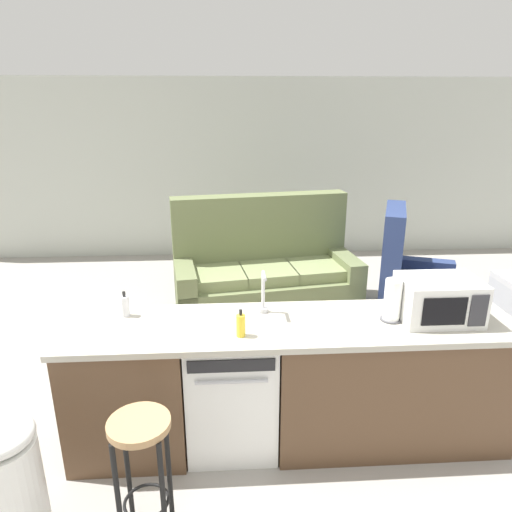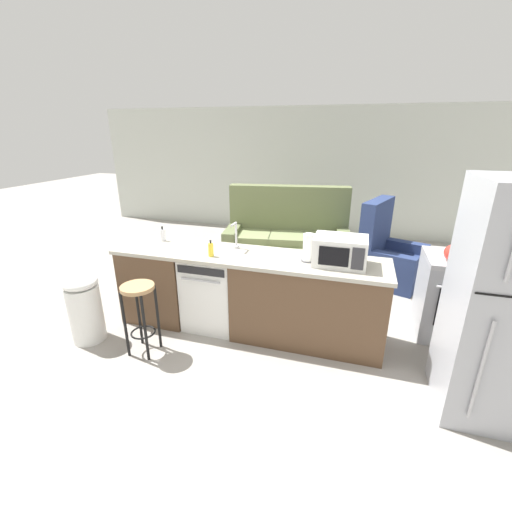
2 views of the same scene
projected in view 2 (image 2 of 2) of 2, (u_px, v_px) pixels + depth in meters
The scene contains 16 objects.
ground_plane at pixel (235, 326), 3.96m from camera, with size 24.00×24.00×0.00m, color gray.
wall_back at pixel (316, 172), 7.20m from camera, with size 10.00×0.06×2.60m.
kitchen_counter at pixel (255, 296), 3.75m from camera, with size 2.94×0.66×0.90m.
dishwasher at pixel (214, 291), 3.88m from camera, with size 0.58×0.61×0.84m.
stove_range at pixel (458, 297), 3.66m from camera, with size 0.76×0.68×0.90m.
refrigerator at pixel (507, 306), 2.51m from camera, with size 0.72×0.73×1.85m.
microwave at pixel (340, 251), 3.30m from camera, with size 0.50×0.37×0.28m.
sink_faucet at pixel (236, 237), 3.76m from camera, with size 0.07×0.18×0.30m.
paper_towel_roll at pixel (309, 248), 3.39m from camera, with size 0.14×0.14×0.28m.
soap_bottle at pixel (211, 250), 3.54m from camera, with size 0.06×0.06×0.18m.
dish_soap_bottle at pixel (163, 235), 4.03m from camera, with size 0.06×0.06×0.18m.
kettle at pixel (453, 253), 3.41m from camera, with size 0.21×0.17×0.19m.
bar_stool at pixel (140, 305), 3.34m from camera, with size 0.32×0.32×0.74m.
trash_bin at pixel (85, 308), 3.59m from camera, with size 0.35×0.35×0.74m.
couch at pixel (287, 240), 5.76m from camera, with size 2.11×1.19×1.27m.
armchair at pixel (386, 258), 5.07m from camera, with size 1.04×1.07×1.20m.
Camera 2 is at (1.23, -3.22, 2.14)m, focal length 24.00 mm.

